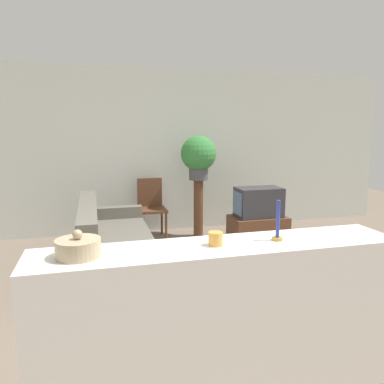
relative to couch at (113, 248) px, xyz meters
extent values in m
plane|color=#756656|center=(0.56, -1.62, -0.30)|extent=(14.00, 14.00, 0.00)
cube|color=silver|center=(0.56, 1.81, 1.05)|extent=(9.00, 0.06, 2.70)
cube|color=#605B51|center=(0.05, 0.00, -0.08)|extent=(0.83, 1.98, 0.46)
cube|color=#605B51|center=(-0.27, 0.00, 0.35)|extent=(0.20, 1.98, 0.40)
cube|color=#605B51|center=(0.05, -0.91, 0.00)|extent=(0.83, 0.16, 0.62)
cube|color=#605B51|center=(0.05, 0.91, 0.00)|extent=(0.83, 0.16, 0.62)
cube|color=brown|center=(2.19, 0.68, -0.10)|extent=(0.84, 0.52, 0.41)
cube|color=#333338|center=(2.19, 0.68, 0.32)|extent=(0.67, 0.41, 0.44)
cube|color=#4C6B93|center=(1.86, 0.68, 0.32)|extent=(0.02, 0.34, 0.34)
cube|color=brown|center=(0.67, 1.32, 0.15)|extent=(0.44, 0.44, 0.04)
cube|color=brown|center=(0.67, 1.52, 0.40)|extent=(0.40, 0.04, 0.46)
cylinder|color=brown|center=(0.48, 1.13, -0.09)|extent=(0.04, 0.04, 0.44)
cylinder|color=brown|center=(0.86, 1.13, -0.09)|extent=(0.04, 0.04, 0.44)
cylinder|color=brown|center=(0.48, 1.51, -0.09)|extent=(0.04, 0.04, 0.44)
cylinder|color=brown|center=(0.86, 1.51, -0.09)|extent=(0.04, 0.04, 0.44)
cylinder|color=brown|center=(1.41, 1.24, 0.16)|extent=(0.15, 0.15, 0.92)
cylinder|color=#4C4C51|center=(1.41, 1.24, 0.70)|extent=(0.30, 0.30, 0.18)
sphere|color=#38843D|center=(1.41, 1.24, 1.03)|extent=(0.56, 0.56, 0.56)
cube|color=white|center=(0.56, -2.29, 0.20)|extent=(2.33, 0.44, 1.01)
cylinder|color=tan|center=(-0.29, -2.29, 0.75)|extent=(0.25, 0.25, 0.10)
sphere|color=tan|center=(-0.29, -2.29, 0.83)|extent=(0.06, 0.06, 0.06)
cylinder|color=gold|center=(0.52, -2.29, 0.74)|extent=(0.09, 0.09, 0.08)
cylinder|color=#B7933D|center=(0.94, -2.29, 0.71)|extent=(0.07, 0.07, 0.02)
cylinder|color=#2D3D9E|center=(0.94, -2.29, 0.84)|extent=(0.02, 0.02, 0.24)
camera|label=1|loc=(-0.19, -4.40, 1.41)|focal=35.00mm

